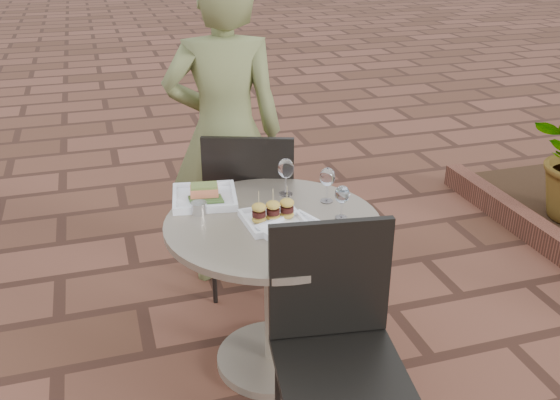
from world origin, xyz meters
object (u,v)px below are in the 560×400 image
object	(u,v)px
cafe_table	(273,272)
chair_far	(251,202)
chair_near	(335,331)
plate_salmon	(205,196)
diner	(225,134)
plate_tuna	(296,231)
plate_sliders	(273,215)

from	to	relation	value
cafe_table	chair_far	distance (m)	0.59
chair_near	cafe_table	bearing A→B (deg)	104.98
cafe_table	chair_far	xyz separation A→B (m)	(0.05, 0.58, 0.07)
chair_far	chair_near	bearing A→B (deg)	110.33
chair_far	plate_salmon	size ratio (longest dim) A/B	2.96
cafe_table	chair_near	size ratio (longest dim) A/B	0.97
cafe_table	plate_salmon	distance (m)	0.45
diner	plate_salmon	size ratio (longest dim) A/B	5.35
plate_tuna	plate_sliders	bearing A→B (deg)	113.73
diner	plate_tuna	distance (m)	0.97
plate_sliders	plate_tuna	distance (m)	0.14
chair_near	plate_sliders	size ratio (longest dim) A/B	3.74
chair_far	plate_tuna	bearing A→B (deg)	109.61
chair_far	plate_salmon	xyz separation A→B (m)	(-0.28, -0.30, 0.20)
cafe_table	diner	xyz separation A→B (m)	(-0.02, 0.82, 0.36)
plate_sliders	plate_tuna	size ratio (longest dim) A/B	0.79
plate_sliders	plate_tuna	world-z (taller)	plate_sliders
chair_far	plate_salmon	bearing A→B (deg)	66.47
chair_near	plate_tuna	xyz separation A→B (m)	(-0.01, 0.41, 0.20)
chair_far	diner	distance (m)	0.38
chair_near	diner	xyz separation A→B (m)	(-0.08, 1.37, 0.29)
plate_tuna	diner	bearing A→B (deg)	94.14
cafe_table	plate_sliders	size ratio (longest dim) A/B	3.62
chair_far	plate_tuna	distance (m)	0.75
chair_far	plate_tuna	xyz separation A→B (m)	(-0.00, -0.72, 0.20)
diner	plate_sliders	bearing A→B (deg)	100.81
chair_near	plate_tuna	distance (m)	0.45
plate_sliders	chair_near	bearing A→B (deg)	-82.55
cafe_table	plate_salmon	xyz separation A→B (m)	(-0.23, 0.28, 0.27)
chair_near	plate_salmon	size ratio (longest dim) A/B	2.96
plate_sliders	cafe_table	bearing A→B (deg)	74.50
chair_far	plate_sliders	bearing A→B (deg)	104.25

